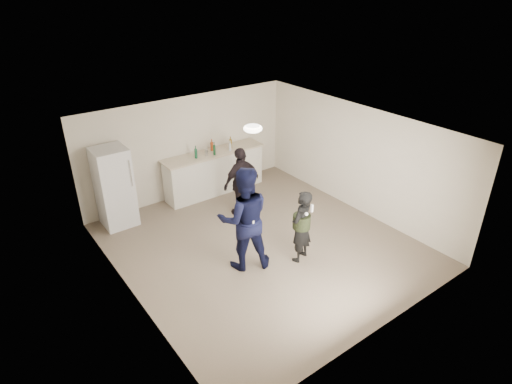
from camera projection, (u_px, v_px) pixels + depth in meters
floor at (262, 245)px, 8.91m from camera, size 6.00×6.00×0.00m
ceiling at (263, 130)px, 7.77m from camera, size 6.00×6.00×0.00m
wall_back at (188, 147)px, 10.49m from camera, size 6.00×0.00×6.00m
wall_front at (387, 267)px, 6.20m from camera, size 6.00×0.00×6.00m
wall_left at (126, 237)px, 6.89m from camera, size 0.00×6.00×6.00m
wall_right at (357, 159)px, 9.80m from camera, size 0.00×6.00×6.00m
counter at (214, 173)px, 10.86m from camera, size 2.60×0.56×1.05m
counter_top at (213, 153)px, 10.61m from camera, size 2.68×0.64×0.04m
fridge at (114, 187)px, 9.27m from camera, size 0.70×0.70×1.80m
fridge_handle at (131, 173)px, 8.98m from camera, size 0.02×0.02×0.60m
ceiling_dome at (253, 128)px, 8.01m from camera, size 0.36×0.36×0.16m
shaker at (206, 153)px, 10.35m from camera, size 0.08×0.08×0.17m
man at (244, 219)px, 7.85m from camera, size 1.22×1.11×2.04m
woman at (301, 226)px, 8.15m from camera, size 0.63×0.52×1.48m
camo_shorts at (302, 221)px, 8.10m from camera, size 0.34×0.34×0.28m
spectator at (241, 182)px, 9.70m from camera, size 0.99×0.47×1.64m
remote_man at (253, 224)px, 7.64m from camera, size 0.04×0.04×0.15m
nunchuk_man at (257, 224)px, 7.75m from camera, size 0.07×0.07×0.07m
remote_woman at (312, 208)px, 7.74m from camera, size 0.04×0.04×0.15m
nunchuk_woman at (306, 214)px, 7.75m from camera, size 0.07×0.07×0.07m
bottle_cluster at (216, 148)px, 10.54m from camera, size 1.10×0.36×0.25m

